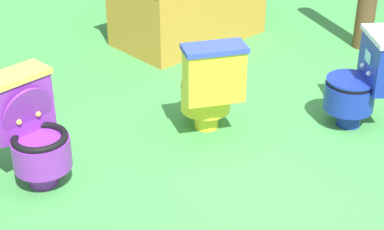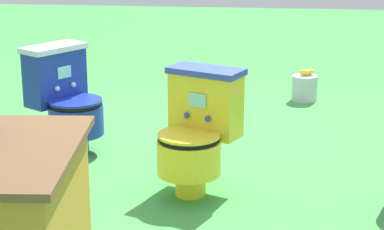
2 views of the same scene
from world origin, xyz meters
name	(u,v)px [view 1 (image 1 of 2)]	position (x,y,z in m)	size (l,w,h in m)	color
ground	(286,184)	(0.00, 0.00, 0.00)	(14.00, 14.00, 0.00)	#429947
toilet_blue	(363,80)	(1.00, 0.22, 0.37)	(0.63, 0.61, 0.73)	#192D9E
toilet_purple	(30,129)	(-1.24, 1.05, 0.37)	(0.47, 0.55, 0.73)	purple
toilet_yellow	(209,86)	(0.04, 0.84, 0.37)	(0.56, 0.61, 0.73)	yellow
vendor_table	(188,1)	(1.06, 2.39, 0.39)	(1.53, 0.98, 0.85)	#B7842D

